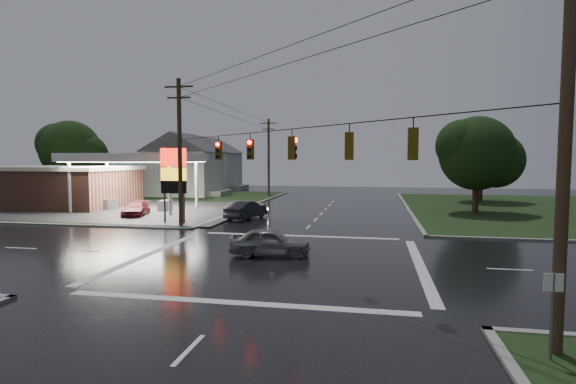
% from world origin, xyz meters
% --- Properties ---
extents(ground, '(120.00, 120.00, 0.00)m').
position_xyz_m(ground, '(0.00, 0.00, 0.00)').
color(ground, black).
rests_on(ground, ground).
extents(grass_nw, '(36.00, 36.00, 0.08)m').
position_xyz_m(grass_nw, '(-26.00, 26.00, 0.04)').
color(grass_nw, black).
rests_on(grass_nw, ground).
extents(gas_station, '(26.20, 18.00, 5.60)m').
position_xyz_m(gas_station, '(-25.68, 19.70, 2.55)').
color(gas_station, '#2D2D2D').
rests_on(gas_station, ground).
extents(pylon_sign, '(2.00, 0.35, 6.00)m').
position_xyz_m(pylon_sign, '(-10.50, 10.50, 4.01)').
color(pylon_sign, '#59595E').
rests_on(pylon_sign, ground).
extents(utility_pole_nw, '(2.20, 0.32, 11.00)m').
position_xyz_m(utility_pole_nw, '(-9.50, 9.50, 5.72)').
color(utility_pole_nw, '#382619').
rests_on(utility_pole_nw, ground).
extents(utility_pole_se, '(2.20, 0.32, 11.00)m').
position_xyz_m(utility_pole_se, '(9.50, -9.50, 5.72)').
color(utility_pole_se, '#382619').
rests_on(utility_pole_se, ground).
extents(utility_pole_n, '(2.20, 0.32, 10.50)m').
position_xyz_m(utility_pole_n, '(-9.50, 38.00, 5.47)').
color(utility_pole_n, '#382619').
rests_on(utility_pole_n, ground).
extents(traffic_signals, '(26.87, 26.87, 1.47)m').
position_xyz_m(traffic_signals, '(0.02, -0.02, 6.48)').
color(traffic_signals, black).
rests_on(traffic_signals, ground).
extents(house_near, '(11.05, 8.48, 8.60)m').
position_xyz_m(house_near, '(-20.95, 36.00, 4.41)').
color(house_near, silver).
rests_on(house_near, ground).
extents(house_far, '(11.05, 8.48, 8.60)m').
position_xyz_m(house_far, '(-21.95, 48.00, 4.41)').
color(house_far, silver).
rests_on(house_far, ground).
extents(tree_nw_behind, '(8.93, 7.60, 10.00)m').
position_xyz_m(tree_nw_behind, '(-33.84, 29.99, 6.18)').
color(tree_nw_behind, black).
rests_on(tree_nw_behind, ground).
extents(tree_ne_near, '(7.99, 6.80, 8.98)m').
position_xyz_m(tree_ne_near, '(14.14, 21.99, 5.56)').
color(tree_ne_near, black).
rests_on(tree_ne_near, ground).
extents(tree_ne_far, '(8.46, 7.20, 9.80)m').
position_xyz_m(tree_ne_far, '(17.15, 33.99, 6.18)').
color(tree_ne_far, black).
rests_on(tree_ne_far, ground).
extents(car_north, '(2.79, 4.93, 1.54)m').
position_xyz_m(car_north, '(-5.84, 14.48, 0.77)').
color(car_north, black).
rests_on(car_north, ground).
extents(car_crossing, '(4.47, 2.35, 1.45)m').
position_xyz_m(car_crossing, '(-0.56, 0.81, 0.72)').
color(car_crossing, gray).
rests_on(car_crossing, ground).
extents(car_pump, '(2.87, 4.66, 1.26)m').
position_xyz_m(car_pump, '(-15.91, 14.26, 0.63)').
color(car_pump, maroon).
rests_on(car_pump, ground).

